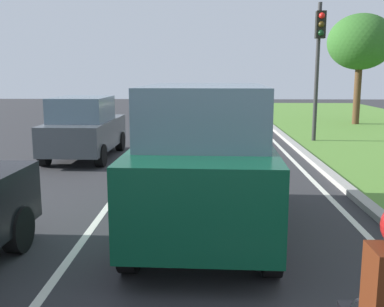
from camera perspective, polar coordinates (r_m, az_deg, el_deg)
The scene contains 8 objects.
ground_plane at distance 12.53m, azimuth -3.42°, elevation -1.15°, with size 60.00×60.00×0.00m, color #2D2D30.
lane_line_center at distance 12.61m, azimuth -6.59°, elevation -1.11°, with size 0.12×32.00×0.01m, color silver.
lane_line_right_edge at distance 12.72m, azimuth 12.95°, elevation -1.21°, with size 0.12×32.00×0.01m, color silver.
curb_right at distance 12.82m, azimuth 15.15°, elevation -0.96°, with size 0.24×48.00×0.12m, color #9E9B93.
car_suv_ahead at distance 6.90m, azimuth 1.63°, elevation -0.65°, with size 2.10×4.56×2.28m.
car_hatchback_far at distance 13.41m, azimuth -13.42°, elevation 3.15°, with size 1.78×3.73×1.78m.
traffic_light_near_right at distance 16.49m, azimuth 15.69°, elevation 12.47°, with size 0.32×0.50×4.81m.
tree_roadside_far at distance 22.67m, azimuth 20.47°, elevation 12.98°, with size 2.98×2.98×5.10m.
Camera 1 is at (1.12, 1.77, 2.46)m, focal length 42.30 mm.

